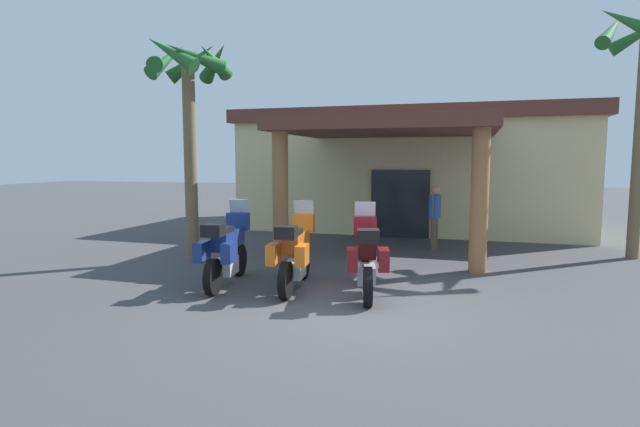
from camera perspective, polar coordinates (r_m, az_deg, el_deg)
ground_plane at (r=8.41m, az=4.34°, el=-10.61°), size 80.00×80.00×0.00m
motel_building at (r=18.35m, az=10.29°, el=5.07°), size 11.96×11.06×4.09m
motorcycle_blue at (r=9.85m, az=-10.62°, el=-4.03°), size 0.74×2.21×1.61m
motorcycle_orange at (r=9.43m, az=-2.87°, el=-4.38°), size 0.73×2.21×1.61m
motorcycle_maroon at (r=9.06m, az=5.29°, el=-4.84°), size 0.89×2.20×1.61m
pedestrian at (r=13.81m, az=12.92°, el=0.11°), size 0.32×0.51×1.73m
palm_tree_roadside at (r=12.37m, az=-14.75°, el=13.86°), size 2.13×2.16×5.35m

